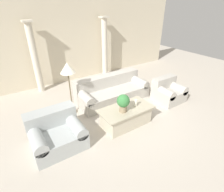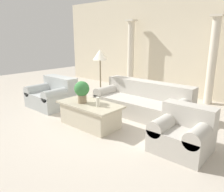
# 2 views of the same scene
# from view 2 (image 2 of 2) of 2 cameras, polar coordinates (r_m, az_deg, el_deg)

# --- Properties ---
(ground_plane) EXTENTS (16.00, 16.00, 0.00)m
(ground_plane) POSITION_cam_2_polar(r_m,az_deg,el_deg) (5.04, -0.96, -6.44)
(ground_plane) COLOR #BCB2A3
(wall_back) EXTENTS (10.00, 0.06, 3.20)m
(wall_back) POSITION_cam_2_polar(r_m,az_deg,el_deg) (7.41, 16.35, 12.63)
(wall_back) COLOR beige
(wall_back) RESTS_ON ground_plane
(sofa_long) EXTENTS (2.35, 0.99, 0.79)m
(sofa_long) POSITION_cam_2_polar(r_m,az_deg,el_deg) (5.44, 8.00, -1.44)
(sofa_long) COLOR #B7B2A8
(sofa_long) RESTS_ON ground_plane
(loveseat) EXTENTS (1.13, 0.99, 0.79)m
(loveseat) POSITION_cam_2_polar(r_m,az_deg,el_deg) (6.21, -15.13, 0.41)
(loveseat) COLOR #ABB1AF
(loveseat) RESTS_ON ground_plane
(coffee_table) EXTENTS (1.41, 0.72, 0.50)m
(coffee_table) POSITION_cam_2_polar(r_m,az_deg,el_deg) (4.73, -5.75, -4.74)
(coffee_table) COLOR beige
(coffee_table) RESTS_ON ground_plane
(potted_plant) EXTENTS (0.32, 0.32, 0.47)m
(potted_plant) POSITION_cam_2_polar(r_m,az_deg,el_deg) (4.65, -7.88, 1.49)
(potted_plant) COLOR #937F60
(potted_plant) RESTS_ON coffee_table
(pillar_candle) EXTENTS (0.07, 0.07, 0.19)m
(pillar_candle) POSITION_cam_2_polar(r_m,az_deg,el_deg) (4.40, -3.76, -1.56)
(pillar_candle) COLOR silver
(pillar_candle) RESTS_ON coffee_table
(floor_lamp) EXTENTS (0.40, 0.40, 1.53)m
(floor_lamp) POSITION_cam_2_polar(r_m,az_deg,el_deg) (6.09, -3.13, 10.06)
(floor_lamp) COLOR brown
(floor_lamp) RESTS_ON ground_plane
(column_left) EXTENTS (0.32, 0.32, 2.43)m
(column_left) POSITION_cam_2_polar(r_m,az_deg,el_deg) (7.89, 4.92, 10.68)
(column_left) COLOR beige
(column_left) RESTS_ON ground_plane
(column_right) EXTENTS (0.32, 0.32, 2.43)m
(column_right) POSITION_cam_2_polar(r_m,az_deg,el_deg) (6.65, 24.75, 8.51)
(column_right) COLOR beige
(column_right) RESTS_ON ground_plane
(armchair) EXTENTS (0.89, 0.80, 0.76)m
(armchair) POSITION_cam_2_polar(r_m,az_deg,el_deg) (3.87, 18.02, -9.03)
(armchair) COLOR #B7B2A8
(armchair) RESTS_ON ground_plane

